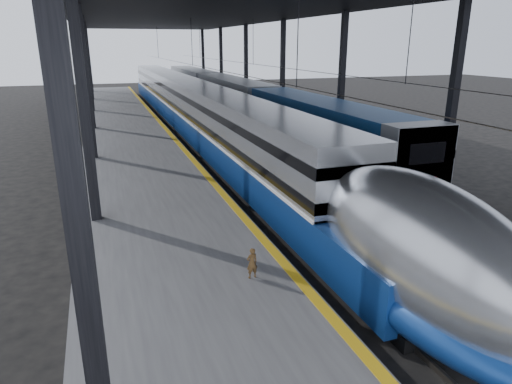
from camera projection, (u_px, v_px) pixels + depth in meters
name	position (u px, v px, depth m)	size (l,w,h in m)	color
ground	(298.00, 282.00, 14.22)	(160.00, 160.00, 0.00)	black
platform	(131.00, 145.00, 30.95)	(6.00, 80.00, 1.00)	#4C4C4F
yellow_strip	(172.00, 135.00, 31.67)	(0.30, 80.00, 0.01)	gold
rails	(243.00, 143.00, 33.57)	(6.52, 80.00, 0.16)	slate
canopy	(204.00, 11.00, 29.96)	(18.00, 75.00, 9.47)	black
tgv_train	(195.00, 111.00, 36.45)	(2.89, 65.20, 4.15)	silver
second_train	(235.00, 100.00, 43.15)	(2.88, 56.05, 3.97)	navy
child	(252.00, 263.00, 12.29)	(0.32, 0.21, 0.87)	#483118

